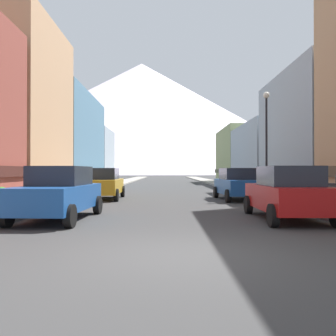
% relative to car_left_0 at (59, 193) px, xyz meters
% --- Properties ---
extents(ground_plane, '(400.00, 400.00, 0.00)m').
position_rel_car_left_0_xyz_m(ground_plane, '(3.80, -4.97, -0.90)').
color(ground_plane, '#353535').
extents(sidewalk_left, '(2.50, 100.00, 0.15)m').
position_rel_car_left_0_xyz_m(sidewalk_left, '(-2.45, 30.03, -0.82)').
color(sidewalk_left, gray).
rests_on(sidewalk_left, ground).
extents(sidewalk_right, '(2.50, 100.00, 0.15)m').
position_rel_car_left_0_xyz_m(sidewalk_right, '(10.05, 30.03, -0.82)').
color(sidewalk_right, gray).
rests_on(sidewalk_right, ground).
extents(storefront_left_1, '(7.69, 8.83, 11.33)m').
position_rel_car_left_0_xyz_m(storefront_left_1, '(-7.40, 11.63, 4.59)').
color(storefront_left_1, tan).
rests_on(storefront_left_1, ground).
extents(storefront_left_2, '(7.18, 13.89, 9.14)m').
position_rel_car_left_0_xyz_m(storefront_left_2, '(-7.14, 23.18, 3.51)').
color(storefront_left_2, slate).
rests_on(storefront_left_2, ground).
extents(storefront_left_3, '(7.62, 8.26, 7.03)m').
position_rel_car_left_0_xyz_m(storefront_left_3, '(-7.36, 34.49, 2.48)').
color(storefront_left_3, '#99A5B2').
rests_on(storefront_left_3, ground).
extents(storefront_right_2, '(6.37, 12.16, 6.32)m').
position_rel_car_left_0_xyz_m(storefront_right_2, '(14.33, 24.12, 2.14)').
color(storefront_right_2, '#99A5B2').
rests_on(storefront_right_2, ground).
extents(storefront_right_3, '(6.41, 12.36, 7.37)m').
position_rel_car_left_0_xyz_m(storefront_right_3, '(14.35, 36.56, 2.65)').
color(storefront_right_3, '#8C9966').
rests_on(storefront_right_3, ground).
extents(car_left_0, '(2.24, 4.48, 1.78)m').
position_rel_car_left_0_xyz_m(car_left_0, '(0.00, 0.00, 0.00)').
color(car_left_0, '#19478C').
rests_on(car_left_0, ground).
extents(car_left_1, '(2.13, 4.43, 1.78)m').
position_rel_car_left_0_xyz_m(car_left_1, '(-0.00, 8.48, 0.00)').
color(car_left_1, '#B28419').
rests_on(car_left_1, ground).
extents(car_right_0, '(2.13, 4.43, 1.78)m').
position_rel_car_left_0_xyz_m(car_right_0, '(7.60, -0.09, 0.00)').
color(car_right_0, '#9E1111').
rests_on(car_right_0, ground).
extents(car_right_1, '(2.24, 4.48, 1.78)m').
position_rel_car_left_0_xyz_m(car_right_1, '(7.59, 8.03, 0.00)').
color(car_right_1, '#19478C').
rests_on(car_right_1, ground).
extents(trash_bin_right, '(0.59, 0.59, 0.98)m').
position_rel_car_left_0_xyz_m(trash_bin_right, '(10.15, 2.28, -0.26)').
color(trash_bin_right, '#4C5156').
rests_on(trash_bin_right, sidewalk_right).
extents(potted_plant_0, '(0.52, 0.52, 0.81)m').
position_rel_car_left_0_xyz_m(potted_plant_0, '(-3.20, 2.81, -0.29)').
color(potted_plant_0, brown).
rests_on(potted_plant_0, sidewalk_left).
extents(potted_plant_1, '(0.54, 0.54, 0.92)m').
position_rel_car_left_0_xyz_m(potted_plant_1, '(10.80, 8.99, -0.27)').
color(potted_plant_1, gray).
rests_on(potted_plant_1, sidewalk_right).
extents(potted_plant_2, '(0.59, 0.59, 0.84)m').
position_rel_car_left_0_xyz_m(potted_plant_2, '(10.80, 8.25, -0.28)').
color(potted_plant_2, '#4C4C51').
rests_on(potted_plant_2, sidewalk_right).
extents(pedestrian_0, '(0.36, 0.36, 1.69)m').
position_rel_car_left_0_xyz_m(pedestrian_0, '(-2.45, 5.40, 0.03)').
color(pedestrian_0, brown).
rests_on(pedestrian_0, sidewalk_left).
extents(pedestrian_1, '(0.36, 0.36, 1.63)m').
position_rel_car_left_0_xyz_m(pedestrian_1, '(-2.45, 18.96, 0.00)').
color(pedestrian_1, navy).
rests_on(pedestrian_1, sidewalk_left).
extents(streetlamp_right, '(0.36, 0.36, 5.86)m').
position_rel_car_left_0_xyz_m(streetlamp_right, '(9.15, 7.73, 3.09)').
color(streetlamp_right, black).
rests_on(streetlamp_right, sidewalk_right).
extents(mountain_backdrop, '(272.85, 272.85, 82.60)m').
position_rel_car_left_0_xyz_m(mountain_backdrop, '(-14.60, 255.03, 40.40)').
color(mountain_backdrop, silver).
rests_on(mountain_backdrop, ground).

